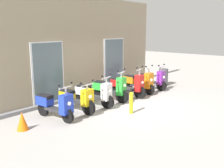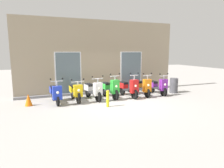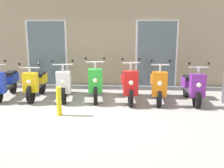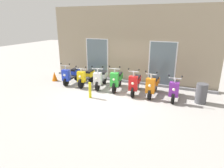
# 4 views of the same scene
# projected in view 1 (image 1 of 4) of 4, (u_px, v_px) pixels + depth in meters

# --- Properties ---
(ground_plane) EXTENTS (40.00, 40.00, 0.00)m
(ground_plane) POSITION_uv_depth(u_px,v_px,m) (133.00, 106.00, 9.46)
(ground_plane) COLOR #A8A39E
(storefront_facade) EXTENTS (9.06, 0.50, 4.00)m
(storefront_facade) POSITION_uv_depth(u_px,v_px,m) (82.00, 49.00, 10.70)
(storefront_facade) COLOR gray
(storefront_facade) RESTS_ON ground_plane
(scooter_blue) EXTENTS (0.57, 1.55, 1.21)m
(scooter_blue) POSITION_uv_depth(u_px,v_px,m) (55.00, 104.00, 7.99)
(scooter_blue) COLOR black
(scooter_blue) RESTS_ON ground_plane
(scooter_yellow) EXTENTS (0.62, 1.61, 1.13)m
(scooter_yellow) POSITION_uv_depth(u_px,v_px,m) (76.00, 99.00, 8.71)
(scooter_yellow) COLOR black
(scooter_yellow) RESTS_ON ground_plane
(scooter_white) EXTENTS (0.65, 1.65, 1.23)m
(scooter_white) POSITION_uv_depth(u_px,v_px,m) (94.00, 93.00, 9.35)
(scooter_white) COLOR black
(scooter_white) RESTS_ON ground_plane
(scooter_green) EXTENTS (0.61, 1.62, 1.30)m
(scooter_green) POSITION_uv_depth(u_px,v_px,m) (111.00, 89.00, 9.99)
(scooter_green) COLOR black
(scooter_green) RESTS_ON ground_plane
(scooter_red) EXTENTS (0.55, 1.65, 1.30)m
(scooter_red) POSITION_uv_depth(u_px,v_px,m) (128.00, 85.00, 10.65)
(scooter_red) COLOR black
(scooter_red) RESTS_ON ground_plane
(scooter_orange) EXTENTS (0.53, 1.60, 1.26)m
(scooter_orange) POSITION_uv_depth(u_px,v_px,m) (139.00, 82.00, 11.28)
(scooter_orange) COLOR black
(scooter_orange) RESTS_ON ground_plane
(scooter_purple) EXTENTS (0.56, 1.54, 1.20)m
(scooter_purple) POSITION_uv_depth(u_px,v_px,m) (152.00, 80.00, 11.97)
(scooter_purple) COLOR black
(scooter_purple) RESTS_ON ground_plane
(curb_bollard) EXTENTS (0.12, 0.12, 0.70)m
(curb_bollard) POSITION_uv_depth(u_px,v_px,m) (131.00, 103.00, 8.59)
(curb_bollard) COLOR yellow
(curb_bollard) RESTS_ON ground_plane
(trash_bin) EXTENTS (0.45, 0.45, 0.83)m
(trash_bin) POSITION_uv_depth(u_px,v_px,m) (163.00, 77.00, 12.77)
(trash_bin) COLOR #4C4C51
(trash_bin) RESTS_ON ground_plane
(traffic_cone) EXTENTS (0.32, 0.32, 0.52)m
(traffic_cone) POSITION_uv_depth(u_px,v_px,m) (22.00, 121.00, 7.19)
(traffic_cone) COLOR orange
(traffic_cone) RESTS_ON ground_plane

